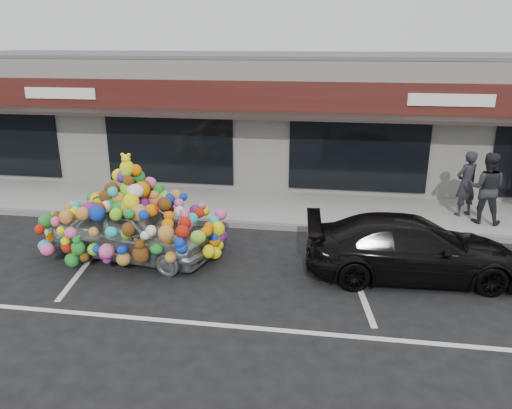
% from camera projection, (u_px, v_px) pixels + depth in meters
% --- Properties ---
extents(ground, '(90.00, 90.00, 0.00)m').
position_uv_depth(ground, '(225.00, 268.00, 11.05)').
color(ground, black).
rests_on(ground, ground).
extents(shop_building, '(24.00, 7.20, 4.31)m').
position_uv_depth(shop_building, '(273.00, 115.00, 18.27)').
color(shop_building, white).
rests_on(shop_building, ground).
extents(sidewalk, '(26.00, 3.00, 0.15)m').
position_uv_depth(sidewalk, '(254.00, 207.00, 14.77)').
color(sidewalk, gray).
rests_on(sidewalk, ground).
extents(kerb, '(26.00, 0.18, 0.16)m').
position_uv_depth(kerb, '(245.00, 225.00, 13.37)').
color(kerb, slate).
rests_on(kerb, ground).
extents(parking_stripe_left, '(0.73, 4.37, 0.01)m').
position_uv_depth(parking_stripe_left, '(94.00, 255.00, 11.70)').
color(parking_stripe_left, silver).
rests_on(parking_stripe_left, ground).
extents(parking_stripe_mid, '(0.73, 4.37, 0.01)m').
position_uv_depth(parking_stripe_mid, '(353.00, 272.00, 10.83)').
color(parking_stripe_mid, silver).
rests_on(parking_stripe_mid, ground).
extents(lane_line, '(14.00, 0.12, 0.01)m').
position_uv_depth(lane_line, '(310.00, 333.00, 8.60)').
color(lane_line, silver).
rests_on(lane_line, ground).
extents(toy_car, '(2.74, 4.24, 2.33)m').
position_uv_depth(toy_car, '(133.00, 225.00, 11.37)').
color(toy_car, '#A9AFB4').
rests_on(toy_car, ground).
extents(black_sedan, '(2.12, 4.55, 1.29)m').
position_uv_depth(black_sedan, '(412.00, 248.00, 10.47)').
color(black_sedan, black).
rests_on(black_sedan, ground).
extents(pedestrian_a, '(0.79, 0.71, 1.81)m').
position_uv_depth(pedestrian_a, '(466.00, 184.00, 13.61)').
color(pedestrian_a, black).
rests_on(pedestrian_a, sidewalk).
extents(pedestrian_b, '(1.08, 0.93, 1.90)m').
position_uv_depth(pedestrian_b, '(486.00, 188.00, 13.05)').
color(pedestrian_b, black).
rests_on(pedestrian_b, sidewalk).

